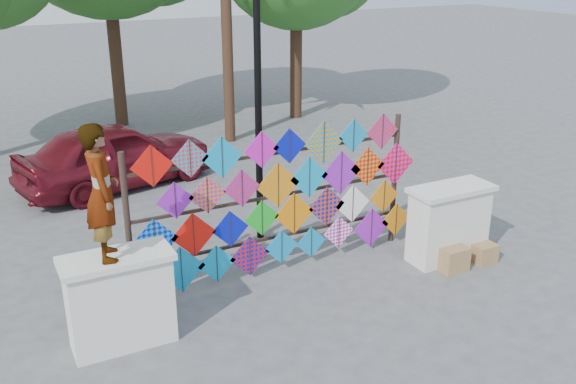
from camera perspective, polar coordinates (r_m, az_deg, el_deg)
The scene contains 9 objects.
ground at distance 9.89m, azimuth 0.90°, elevation -8.66°, with size 80.00×80.00×0.00m, color slate.
parapet_left at distance 8.61m, azimuth -14.69°, elevation -9.25°, with size 1.40×0.65×1.28m.
parapet_right at distance 10.87m, azimuth 14.09°, elevation -2.66°, with size 1.40×0.65×1.28m.
kite_rack at distance 9.99m, azimuth -0.51°, elevation -0.64°, with size 4.94×0.24×2.38m.
vendor_woman at distance 7.97m, azimuth -16.24°, elevation -0.05°, with size 0.63×0.41×1.71m, color #99999E.
sedan at distance 14.31m, azimuth -15.06°, elevation 3.24°, with size 1.69×4.21×1.43m, color maroon.
lamppost at distance 10.75m, azimuth -2.69°, elevation 9.14°, with size 0.28×0.28×4.46m.
cardboard_box_near at distance 10.71m, azimuth 14.35°, elevation -5.71°, with size 0.45×0.40×0.40m, color olive.
cardboard_box_far at distance 11.13m, azimuth 16.94°, elevation -5.17°, with size 0.38×0.35×0.32m, color olive.
Camera 1 is at (-4.08, -7.58, 4.86)m, focal length 40.00 mm.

